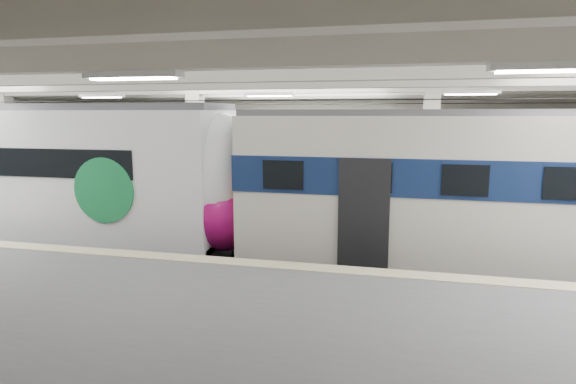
# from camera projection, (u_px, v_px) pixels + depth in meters

# --- Properties ---
(station_hall) EXTENTS (36.00, 24.00, 5.75)m
(station_hall) POSITION_uv_depth(u_px,v_px,m) (230.00, 159.00, 11.87)
(station_hall) COLOR black
(station_hall) RESTS_ON ground
(modern_emu) EXTENTS (14.45, 2.98, 4.63)m
(modern_emu) POSITION_uv_depth(u_px,v_px,m) (65.00, 180.00, 15.09)
(modern_emu) COLOR white
(modern_emu) RESTS_ON ground
(older_rer) EXTENTS (13.48, 2.98, 4.45)m
(older_rer) POSITION_uv_depth(u_px,v_px,m) (500.00, 194.00, 12.19)
(older_rer) COLOR silver
(older_rer) RESTS_ON ground
(far_train) EXTENTS (13.29, 3.33, 4.24)m
(far_train) POSITION_uv_depth(u_px,v_px,m) (226.00, 167.00, 19.64)
(far_train) COLOR white
(far_train) RESTS_ON ground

